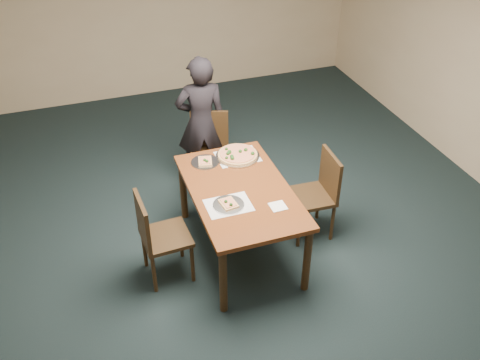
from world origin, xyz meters
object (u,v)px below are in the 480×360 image
object	(u,v)px
chair_far	(210,147)
slice_plate_near	(229,204)
slice_plate_far	(205,162)
chair_right	(318,190)
pizza_pan	(237,155)
chair_left	(157,234)
dining_table	(240,197)
diner	(201,122)

from	to	relation	value
chair_far	slice_plate_near	distance (m)	1.40
slice_plate_near	slice_plate_far	distance (m)	0.73
chair_right	pizza_pan	world-z (taller)	chair_right
chair_left	slice_plate_near	bearing A→B (deg)	-102.47
dining_table	pizza_pan	distance (m)	0.56
pizza_pan	slice_plate_near	size ratio (longest dim) A/B	1.58
slice_plate_far	chair_left	bearing A→B (deg)	-135.60
pizza_pan	chair_far	bearing A→B (deg)	100.33
dining_table	chair_right	bearing A→B (deg)	1.88
dining_table	slice_plate_far	size ratio (longest dim) A/B	5.36
slice_plate_near	slice_plate_far	bearing A→B (deg)	90.39
diner	slice_plate_far	size ratio (longest dim) A/B	5.50
chair_left	diner	world-z (taller)	diner
dining_table	chair_far	world-z (taller)	chair_far
dining_table	slice_plate_near	world-z (taller)	slice_plate_near
dining_table	chair_left	bearing A→B (deg)	-173.42
chair_far	chair_right	world-z (taller)	same
chair_far	chair_left	size ratio (longest dim) A/B	1.00
slice_plate_far	diner	bearing A→B (deg)	76.93
chair_left	slice_plate_near	world-z (taller)	chair_left
chair_right	diner	world-z (taller)	diner
pizza_pan	slice_plate_far	size ratio (longest dim) A/B	1.58
chair_right	pizza_pan	distance (m)	0.88
chair_left	diner	xyz separation A→B (m)	(0.82, 1.39, 0.25)
chair_left	dining_table	bearing A→B (deg)	-86.45
chair_far	chair_right	xyz separation A→B (m)	(0.79, -1.13, 0.00)
diner	slice_plate_near	world-z (taller)	diner
chair_far	slice_plate_near	world-z (taller)	chair_far
chair_right	slice_plate_far	bearing A→B (deg)	-113.48
chair_far	chair_left	xyz separation A→B (m)	(-0.86, -1.25, 0.00)
chair_right	slice_plate_far	world-z (taller)	chair_right
chair_left	slice_plate_far	world-z (taller)	chair_left
chair_far	chair_right	size ratio (longest dim) A/B	1.00
diner	chair_right	bearing A→B (deg)	131.87
slice_plate_near	chair_right	bearing A→B (deg)	12.72
dining_table	chair_right	world-z (taller)	chair_right
chair_left	pizza_pan	size ratio (longest dim) A/B	2.06
chair_right	chair_far	bearing A→B (deg)	-142.23
dining_table	slice_plate_far	bearing A→B (deg)	109.03
dining_table	pizza_pan	size ratio (longest dim) A/B	3.40
chair_left	chair_far	bearing A→B (deg)	-37.47
slice_plate_far	slice_plate_near	bearing A→B (deg)	-89.61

